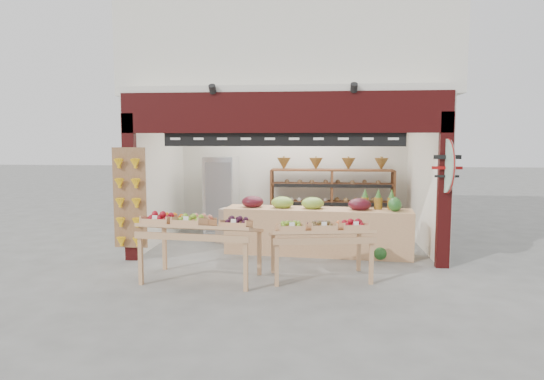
{
  "coord_description": "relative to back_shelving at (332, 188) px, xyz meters",
  "views": [
    {
      "loc": [
        0.65,
        -9.44,
        2.19
      ],
      "look_at": [
        -0.27,
        -0.2,
        1.22
      ],
      "focal_mm": 32.0,
      "sensor_mm": 36.0,
      "label": 1
    }
  ],
  "objects": [
    {
      "name": "ground",
      "position": [
        -0.93,
        -1.79,
        -1.07
      ],
      "size": [
        60.0,
        60.0,
        0.0
      ],
      "primitive_type": "plane",
      "color": "slate",
      "rests_on": "ground"
    },
    {
      "name": "gift_sign",
      "position": [
        1.82,
        -2.93,
        0.68
      ],
      "size": [
        0.04,
        0.93,
        0.92
      ],
      "color": "#A9D4B9",
      "rests_on": "ground"
    },
    {
      "name": "shop_structure",
      "position": [
        -0.93,
        -0.17,
        2.85
      ],
      "size": [
        6.36,
        5.12,
        5.4
      ],
      "color": "silver",
      "rests_on": "ground"
    },
    {
      "name": "watermelon_pile",
      "position": [
        0.8,
        -2.2,
        -0.88
      ],
      "size": [
        0.73,
        0.7,
        0.53
      ],
      "color": "#174517",
      "rests_on": "ground"
    },
    {
      "name": "refrigerator",
      "position": [
        -2.53,
        -0.3,
        -0.17
      ],
      "size": [
        0.74,
        0.74,
        1.8
      ],
      "primitive_type": "cube",
      "rotation": [
        0.0,
        0.0,
        -0.06
      ],
      "color": "silver",
      "rests_on": "ground"
    },
    {
      "name": "display_table_right",
      "position": [
        -0.26,
        -3.69,
        -0.29
      ],
      "size": [
        1.68,
        1.12,
        1.0
      ],
      "color": "tan",
      "rests_on": "ground"
    },
    {
      "name": "banana_board",
      "position": [
        -3.66,
        -2.96,
        0.04
      ],
      "size": [
        0.6,
        0.15,
        1.8
      ],
      "color": "#996A45",
      "rests_on": "ground"
    },
    {
      "name": "mid_counter",
      "position": [
        -0.33,
        -2.07,
        -0.59
      ],
      "size": [
        3.56,
        0.99,
        1.1
      ],
      "color": "tan",
      "rests_on": "ground"
    },
    {
      "name": "back_shelving",
      "position": [
        0.0,
        0.0,
        0.0
      ],
      "size": [
        2.84,
        0.46,
        1.77
      ],
      "color": "brown",
      "rests_on": "ground"
    },
    {
      "name": "display_table_left",
      "position": [
        -2.22,
        -3.91,
        -0.21
      ],
      "size": [
        1.85,
        1.15,
        1.1
      ],
      "color": "tan",
      "rests_on": "ground"
    },
    {
      "name": "cardboard_stack",
      "position": [
        -1.95,
        -1.22,
        -0.8
      ],
      "size": [
        1.09,
        0.79,
        0.73
      ],
      "color": "silver",
      "rests_on": "ground"
    }
  ]
}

